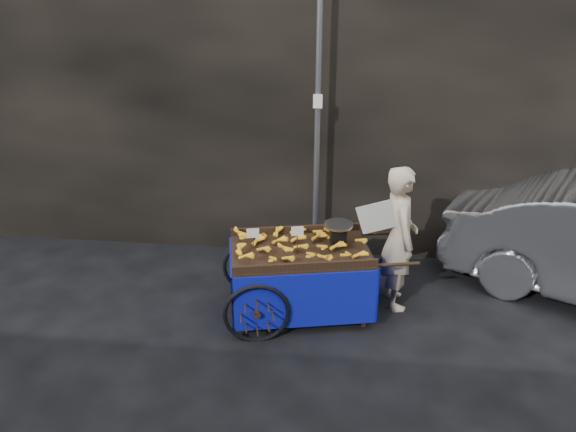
# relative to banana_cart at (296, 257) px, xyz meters

# --- Properties ---
(ground) EXTENTS (80.00, 80.00, 0.00)m
(ground) POSITION_rel_banana_cart_xyz_m (-0.15, 0.02, -0.78)
(ground) COLOR black
(ground) RESTS_ON ground
(building_wall) EXTENTS (13.50, 2.00, 5.00)m
(building_wall) POSITION_rel_banana_cart_xyz_m (0.25, 2.62, 1.72)
(building_wall) COLOR black
(building_wall) RESTS_ON ground
(street_pole) EXTENTS (0.12, 0.10, 4.00)m
(street_pole) POSITION_rel_banana_cart_xyz_m (0.15, 1.32, 1.23)
(street_pole) COLOR slate
(street_pole) RESTS_ON ground
(banana_cart) EXTENTS (2.49, 1.50, 1.26)m
(banana_cart) POSITION_rel_banana_cart_xyz_m (0.00, 0.00, 0.00)
(banana_cart) COLOR black
(banana_cart) RESTS_ON ground
(vendor) EXTENTS (0.84, 0.75, 1.87)m
(vendor) POSITION_rel_banana_cart_xyz_m (1.25, 0.33, 0.16)
(vendor) COLOR #BDA88C
(vendor) RESTS_ON ground
(plastic_bag) EXTENTS (0.30, 0.24, 0.27)m
(plastic_bag) POSITION_rel_banana_cart_xyz_m (0.70, 0.20, -0.64)
(plastic_bag) COLOR #1754B1
(plastic_bag) RESTS_ON ground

